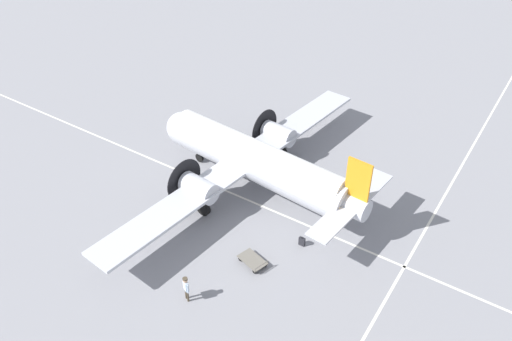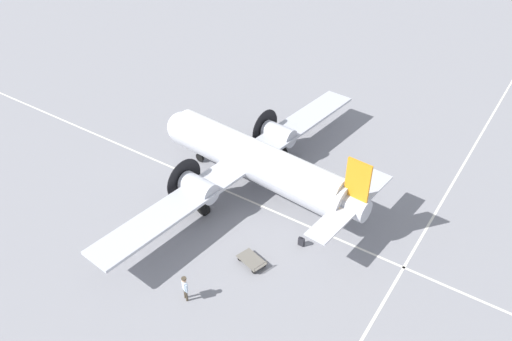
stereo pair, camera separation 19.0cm
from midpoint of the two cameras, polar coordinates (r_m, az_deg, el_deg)
ground_plane at (r=35.09m, az=-0.16°, el=-2.20°), size 300.00×300.00×0.00m
apron_line_eastwest at (r=34.26m, az=-1.34°, el=-3.29°), size 120.00×0.16×0.01m
apron_line_northsouth at (r=31.82m, az=17.22°, el=-9.06°), size 0.16×120.00×0.01m
airliner_main at (r=33.82m, az=-0.73°, el=1.44°), size 16.69×24.95×5.77m
crew_foreground at (r=27.58m, az=-8.21°, el=-12.98°), size 0.53×0.37×1.69m
suitcase_near_door at (r=30.87m, az=5.09°, el=-8.08°), size 0.39×0.18×0.62m
baggage_cart at (r=29.67m, az=-0.58°, el=-10.23°), size 1.91×1.45×0.56m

